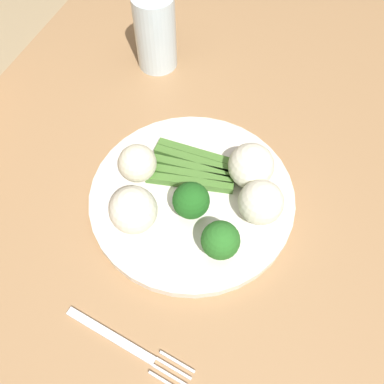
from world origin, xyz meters
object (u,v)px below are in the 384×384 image
object	(u,v)px
dining_table	(196,242)
broccoli_right	(220,241)
fork	(129,346)
water_glass	(155,32)
cauliflower_left	(251,166)
cauliflower_near_fork	(137,163)
plate	(192,197)
broccoli_back	(194,202)
cauliflower_edge	(261,202)
cauliflower_near_center	(133,210)
asparagus_bundle	(193,168)

from	to	relation	value
dining_table	broccoli_right	distance (m)	0.18
fork	water_glass	bearing A→B (deg)	117.08
cauliflower_left	cauliflower_near_fork	size ratio (longest dim) A/B	1.18
dining_table	fork	xyz separation A→B (m)	(0.20, -0.01, 0.11)
cauliflower_left	water_glass	world-z (taller)	water_glass
plate	fork	size ratio (longest dim) A/B	1.69
broccoli_back	cauliflower_edge	bearing A→B (deg)	112.39
cauliflower_near_fork	cauliflower_edge	bearing A→B (deg)	89.55
plate	broccoli_back	world-z (taller)	broccoli_back
broccoli_right	cauliflower_near_center	distance (m)	0.12
asparagus_bundle	cauliflower_edge	xyz separation A→B (m)	(0.03, 0.11, 0.02)
dining_table	cauliflower_near_fork	world-z (taller)	cauliflower_near_fork
plate	cauliflower_left	world-z (taller)	cauliflower_left
dining_table	plate	xyz separation A→B (m)	(-0.01, -0.01, 0.12)
dining_table	fork	size ratio (longest dim) A/B	7.60
cauliflower_edge	cauliflower_near_fork	size ratio (longest dim) A/B	1.12
plate	broccoli_back	distance (m)	0.05
cauliflower_left	broccoli_back	bearing A→B (deg)	-31.83
broccoli_right	broccoli_back	distance (m)	0.06
asparagus_bundle	broccoli_right	size ratio (longest dim) A/B	2.18
broccoli_back	plate	bearing A→B (deg)	-154.16
broccoli_right	broccoli_back	bearing A→B (deg)	-128.74
dining_table	cauliflower_edge	size ratio (longest dim) A/B	21.50
cauliflower_edge	fork	world-z (taller)	cauliflower_edge
plate	cauliflower_near_fork	size ratio (longest dim) A/B	5.36
broccoli_back	cauliflower_near_center	world-z (taller)	cauliflower_near_center
asparagus_bundle	cauliflower_edge	bearing A→B (deg)	156.05
dining_table	broccoli_back	xyz separation A→B (m)	(0.02, 0.00, 0.16)
cauliflower_near_center	asparagus_bundle	bearing A→B (deg)	158.40
cauliflower_left	cauliflower_near_center	xyz separation A→B (m)	(0.12, -0.12, -0.00)
asparagus_bundle	dining_table	bearing A→B (deg)	110.00
plate	asparagus_bundle	world-z (taller)	asparagus_bundle
cauliflower_near_center	water_glass	world-z (taller)	water_glass
cauliflower_edge	cauliflower_near_fork	world-z (taller)	cauliflower_edge
cauliflower_near_fork	water_glass	distance (m)	0.25
cauliflower_edge	fork	xyz separation A→B (m)	(0.21, -0.09, -0.04)
water_glass	broccoli_right	bearing A→B (deg)	35.32
broccoli_back	water_glass	distance (m)	0.32
broccoli_back	water_glass	bearing A→B (deg)	-147.74
cauliflower_edge	cauliflower_near_fork	distance (m)	0.17
cauliflower_near_center	cauliflower_near_fork	world-z (taller)	cauliflower_near_center
asparagus_bundle	fork	size ratio (longest dim) A/B	0.76
fork	water_glass	world-z (taller)	water_glass
fork	plate	bearing A→B (deg)	98.44
water_glass	cauliflower_near_fork	bearing A→B (deg)	17.59
plate	cauliflower_edge	bearing A→B (deg)	91.77
plate	water_glass	size ratio (longest dim) A/B	2.22
broccoli_right	fork	size ratio (longest dim) A/B	0.35
cauliflower_edge	water_glass	bearing A→B (deg)	-133.66
broccoli_right	cauliflower_left	xyz separation A→B (m)	(-0.12, 0.00, -0.00)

